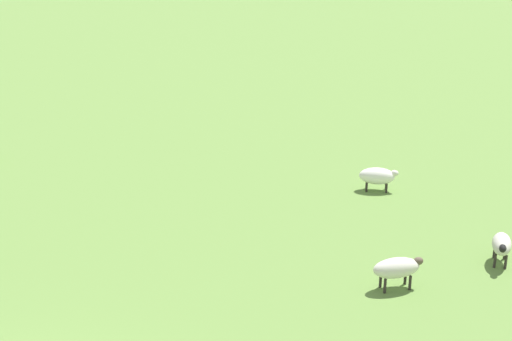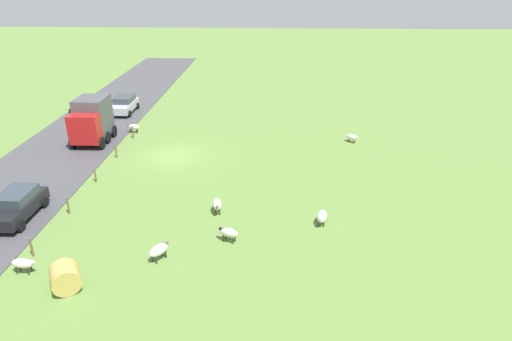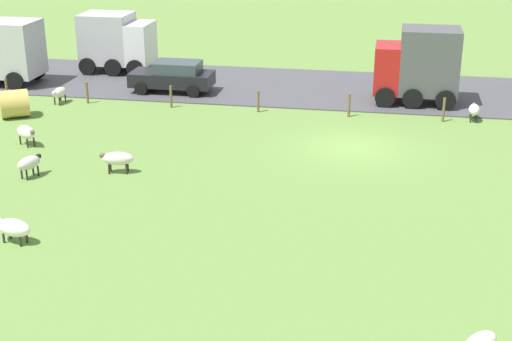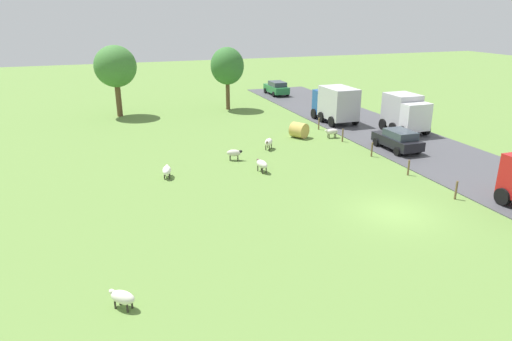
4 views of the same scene
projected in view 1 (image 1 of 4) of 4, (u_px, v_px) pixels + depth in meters
The scene contains 3 objects.
sheep_0 at pixel (502, 244), 19.40m from camera, with size 1.15×0.80×0.80m.
sheep_3 at pixel (377, 176), 23.98m from camera, with size 0.77×1.28×0.76m.
sheep_6 at pixel (397, 268), 18.22m from camera, with size 0.67×1.32×0.81m.
Camera 1 is at (11.33, 3.60, 9.35)m, focal length 53.19 mm.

